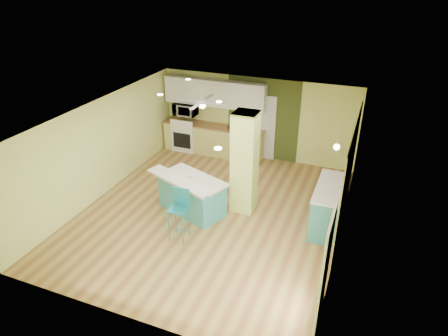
{
  "coord_description": "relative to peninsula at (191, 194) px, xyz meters",
  "views": [
    {
      "loc": [
        3.28,
        -7.48,
        5.41
      ],
      "look_at": [
        0.17,
        0.4,
        1.07
      ],
      "focal_mm": 32.0,
      "sensor_mm": 36.0,
      "label": 1
    }
  ],
  "objects": [
    {
      "name": "ceiling",
      "position": [
        0.48,
        0.09,
        2.04
      ],
      "size": [
        6.0,
        7.0,
        0.01
      ],
      "primitive_type": "cube",
      "color": "white",
      "rests_on": "wall_back"
    },
    {
      "name": "ceiling_fan",
      "position": [
        -0.62,
        2.09,
        1.61
      ],
      "size": [
        1.41,
        1.41,
        0.61
      ],
      "color": "silver",
      "rests_on": "ceiling"
    },
    {
      "name": "olive_accent",
      "position": [
        0.68,
        3.58,
        0.78
      ],
      "size": [
        2.2,
        0.02,
        2.5
      ],
      "primitive_type": "cube",
      "color": "#3B451B",
      "rests_on": "floor"
    },
    {
      "name": "pendant_lamp",
      "position": [
        3.13,
        0.84,
        1.42
      ],
      "size": [
        0.14,
        0.14,
        0.69
      ],
      "color": "white",
      "rests_on": "ceiling"
    },
    {
      "name": "wood_panel",
      "position": [
        3.47,
        0.69,
        0.78
      ],
      "size": [
        0.02,
        3.4,
        2.5
      ],
      "primitive_type": "cube",
      "color": "#948154",
      "rests_on": "floor"
    },
    {
      "name": "peninsula",
      "position": [
        0.0,
        0.0,
        0.0
      ],
      "size": [
        2.02,
        1.58,
        1.01
      ],
      "rotation": [
        0.0,
        0.0,
        -0.37
      ],
      "color": "teal",
      "rests_on": "floor"
    },
    {
      "name": "canister",
      "position": [
        -0.01,
        -0.09,
        0.5
      ],
      "size": [
        0.15,
        0.15,
        0.18
      ],
      "primitive_type": "cylinder",
      "color": "yellow",
      "rests_on": "peninsula"
    },
    {
      "name": "column",
      "position": [
        1.13,
        0.59,
        0.78
      ],
      "size": [
        0.55,
        0.55,
        2.5
      ],
      "primitive_type": "cube",
      "color": "#C8D964",
      "rests_on": "floor"
    },
    {
      "name": "microwave",
      "position": [
        -1.77,
        3.29,
        0.88
      ],
      "size": [
        0.7,
        0.48,
        0.39
      ],
      "primitive_type": "imported",
      "color": "silver",
      "rests_on": "wall_back"
    },
    {
      "name": "fruit_bowl",
      "position": [
        -0.19,
        3.25,
        0.5
      ],
      "size": [
        0.27,
        0.27,
        0.06
      ],
      "primitive_type": "imported",
      "rotation": [
        0.0,
        0.0,
        0.04
      ],
      "color": "#3C2718",
      "rests_on": "kitchen_run"
    },
    {
      "name": "wall_decor",
      "position": [
        3.45,
        0.89,
        1.08
      ],
      "size": [
        0.03,
        0.9,
        0.7
      ],
      "primitive_type": "cube",
      "color": "brown",
      "rests_on": "wood_panel"
    },
    {
      "name": "interior_door",
      "position": [
        0.68,
        3.55,
        0.53
      ],
      "size": [
        0.82,
        0.05,
        2.0
      ],
      "primitive_type": "cube",
      "color": "silver",
      "rests_on": "floor"
    },
    {
      "name": "wall_left",
      "position": [
        -2.52,
        0.09,
        0.78
      ],
      "size": [
        0.01,
        7.0,
        2.5
      ],
      "primitive_type": "cube",
      "color": "#DAE178",
      "rests_on": "floor"
    },
    {
      "name": "upper_cabinets",
      "position": [
        -0.82,
        3.41,
        1.48
      ],
      "size": [
        3.2,
        0.34,
        0.8
      ],
      "primitive_type": "cube",
      "color": "white",
      "rests_on": "wall_back"
    },
    {
      "name": "kitchen_run",
      "position": [
        -0.82,
        3.29,
        0.0
      ],
      "size": [
        3.25,
        0.63,
        0.94
      ],
      "color": "#CFCC6C",
      "rests_on": "floor"
    },
    {
      "name": "bar_stool",
      "position": [
        0.22,
        -1.02,
        0.33
      ],
      "size": [
        0.41,
        0.41,
        1.19
      ],
      "rotation": [
        0.0,
        0.0,
        0.04
      ],
      "color": "teal",
      "rests_on": "floor"
    },
    {
      "name": "wall_right",
      "position": [
        3.49,
        0.09,
        0.78
      ],
      "size": [
        0.01,
        7.0,
        2.5
      ],
      "primitive_type": "cube",
      "color": "#DAE178",
      "rests_on": "floor"
    },
    {
      "name": "floor",
      "position": [
        0.48,
        0.09,
        -0.47
      ],
      "size": [
        6.0,
        7.0,
        0.01
      ],
      "primitive_type": "cube",
      "color": "brown",
      "rests_on": "ground"
    },
    {
      "name": "wall_back",
      "position": [
        0.48,
        3.6,
        0.78
      ],
      "size": [
        6.0,
        0.01,
        2.5
      ],
      "primitive_type": "cube",
      "color": "#DAE178",
      "rests_on": "floor"
    },
    {
      "name": "stove",
      "position": [
        -1.77,
        3.28,
        -0.01
      ],
      "size": [
        0.76,
        0.66,
        1.08
      ],
      "color": "white",
      "rests_on": "floor"
    },
    {
      "name": "wall_front",
      "position": [
        0.48,
        -3.41,
        0.78
      ],
      "size": [
        6.0,
        0.01,
        2.5
      ],
      "primitive_type": "cube",
      "color": "#DAE178",
      "rests_on": "floor"
    },
    {
      "name": "french_door",
      "position": [
        3.45,
        -2.21,
        0.58
      ],
      "size": [
        0.04,
        1.08,
        2.1
      ],
      "primitive_type": "cube",
      "color": "silver",
      "rests_on": "floor"
    },
    {
      "name": "side_counter",
      "position": [
        3.18,
        0.58,
        0.06
      ],
      "size": [
        0.69,
        1.62,
        1.04
      ],
      "color": "teal",
      "rests_on": "floor"
    }
  ]
}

